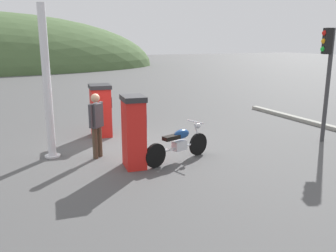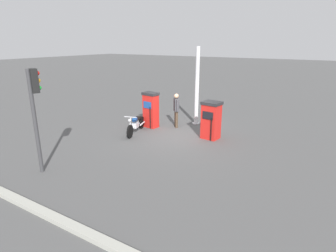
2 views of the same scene
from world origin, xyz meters
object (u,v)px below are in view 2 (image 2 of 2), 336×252
object	(u,v)px
fuel_pump_far	(211,120)
roadside_traffic_light	(35,103)
canopy_support_pole	(197,88)
fuel_pump_near	(151,110)
motorcycle_near_pump	(136,124)
attendant_person	(176,108)

from	to	relation	value
fuel_pump_far	roadside_traffic_light	xyz separation A→B (m)	(5.80, -3.33, 1.44)
roadside_traffic_light	canopy_support_pole	xyz separation A→B (m)	(-7.49, 1.80, -0.43)
roadside_traffic_light	canopy_support_pole	bearing A→B (deg)	166.52
fuel_pump_near	motorcycle_near_pump	distance (m)	1.23
attendant_person	fuel_pump_near	bearing A→B (deg)	-59.11
roadside_traffic_light	canopy_support_pole	world-z (taller)	canopy_support_pole
fuel_pump_near	canopy_support_pole	xyz separation A→B (m)	(-1.69, 1.62, 0.97)
fuel_pump_near	roadside_traffic_light	distance (m)	5.96
fuel_pump_near	attendant_person	xyz separation A→B (m)	(-0.63, 1.06, 0.08)
fuel_pump_near	attendant_person	world-z (taller)	fuel_pump_near
fuel_pump_near	fuel_pump_far	bearing A→B (deg)	90.00
attendant_person	canopy_support_pole	world-z (taller)	canopy_support_pole
fuel_pump_near	fuel_pump_far	size ratio (longest dim) A/B	1.06
attendant_person	canopy_support_pole	bearing A→B (deg)	152.23
attendant_person	canopy_support_pole	distance (m)	1.49
fuel_pump_far	motorcycle_near_pump	distance (m)	3.41
attendant_person	roadside_traffic_light	distance (m)	6.68
motorcycle_near_pump	attendant_person	xyz separation A→B (m)	(-1.79, 1.10, 0.51)
roadside_traffic_light	fuel_pump_far	bearing A→B (deg)	150.15
fuel_pump_far	motorcycle_near_pump	world-z (taller)	fuel_pump_far
fuel_pump_near	fuel_pump_far	xyz separation A→B (m)	(-0.00, 3.15, -0.05)
fuel_pump_near	motorcycle_near_pump	size ratio (longest dim) A/B	0.87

